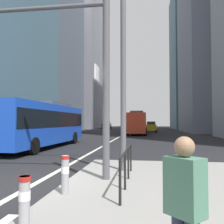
# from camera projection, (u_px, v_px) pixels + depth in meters

# --- Properties ---
(ground_plane) EXTENTS (160.00, 160.00, 0.00)m
(ground_plane) POSITION_uv_depth(u_px,v_px,m) (116.00, 139.00, 27.22)
(ground_plane) COLOR black
(lane_centre_line) EXTENTS (0.20, 80.00, 0.01)m
(lane_centre_line) POSITION_uv_depth(u_px,v_px,m) (124.00, 134.00, 37.11)
(lane_centre_line) COLOR beige
(lane_centre_line) RESTS_ON ground
(office_tower_left_mid) EXTENTS (10.00, 16.92, 30.54)m
(office_tower_left_mid) POSITION_uv_depth(u_px,v_px,m) (49.00, 56.00, 49.65)
(office_tower_left_mid) COLOR slate
(office_tower_left_mid) RESTS_ON ground
(office_tower_left_far) EXTENTS (10.88, 19.28, 50.41)m
(office_tower_left_far) POSITION_uv_depth(u_px,v_px,m) (81.00, 44.00, 73.73)
(office_tower_left_far) COLOR gray
(office_tower_left_far) RESTS_ON ground
(office_tower_right_far) EXTENTS (12.84, 16.88, 37.86)m
(office_tower_right_far) POSITION_uv_depth(u_px,v_px,m) (196.00, 60.00, 67.44)
(office_tower_right_far) COLOR slate
(office_tower_right_far) RESTS_ON ground
(city_bus_blue_oncoming) EXTENTS (2.92, 11.45, 3.40)m
(city_bus_blue_oncoming) POSITION_uv_depth(u_px,v_px,m) (43.00, 122.00, 17.88)
(city_bus_blue_oncoming) COLOR blue
(city_bus_blue_oncoming) RESTS_ON ground
(city_bus_red_receding) EXTENTS (2.73, 10.65, 3.40)m
(city_bus_red_receding) POSITION_uv_depth(u_px,v_px,m) (138.00, 122.00, 36.70)
(city_bus_red_receding) COLOR red
(city_bus_red_receding) RESTS_ON ground
(car_oncoming_mid) EXTENTS (2.12, 4.19, 1.94)m
(car_oncoming_mid) POSITION_uv_depth(u_px,v_px,m) (107.00, 125.00, 63.06)
(car_oncoming_mid) COLOR #232838
(car_oncoming_mid) RESTS_ON ground
(car_receding_near) EXTENTS (2.12, 4.44, 1.94)m
(car_receding_near) POSITION_uv_depth(u_px,v_px,m) (151.00, 127.00, 45.80)
(car_receding_near) COLOR gold
(car_receding_near) RESTS_ON ground
(traffic_signal_gantry) EXTENTS (6.02, 0.65, 6.00)m
(traffic_signal_gantry) POSITION_uv_depth(u_px,v_px,m) (44.00, 52.00, 7.84)
(traffic_signal_gantry) COLOR #515156
(traffic_signal_gantry) RESTS_ON median_island
(street_lamp_post) EXTENTS (5.50, 0.32, 8.00)m
(street_lamp_post) POSITION_uv_depth(u_px,v_px,m) (123.00, 29.00, 8.98)
(street_lamp_post) COLOR #56565B
(street_lamp_post) RESTS_ON median_island
(bollard_left) EXTENTS (0.20, 0.20, 0.84)m
(bollard_left) POSITION_uv_depth(u_px,v_px,m) (24.00, 199.00, 4.02)
(bollard_left) COLOR #99999E
(bollard_left) RESTS_ON median_island
(bollard_right) EXTENTS (0.20, 0.20, 0.91)m
(bollard_right) POSITION_uv_depth(u_px,v_px,m) (65.00, 173.00, 5.92)
(bollard_right) COLOR #99999E
(bollard_right) RESTS_ON median_island
(pedestrian_railing) EXTENTS (0.06, 3.65, 0.98)m
(pedestrian_railing) POSITION_uv_depth(u_px,v_px,m) (127.00, 158.00, 6.89)
(pedestrian_railing) COLOR black
(pedestrian_railing) RESTS_ON median_island
(pedestrian_waiting) EXTENTS (0.44, 0.44, 1.58)m
(pedestrian_waiting) POSITION_uv_depth(u_px,v_px,m) (185.00, 206.00, 2.50)
(pedestrian_waiting) COLOR #2D334C
(pedestrian_waiting) RESTS_ON median_island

